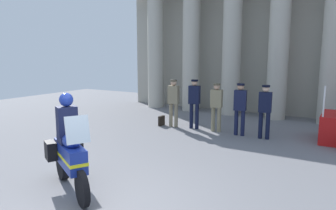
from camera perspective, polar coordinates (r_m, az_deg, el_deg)
colonnade_backdrop at (r=14.17m, az=15.95°, el=11.79°), size 13.16×1.65×6.51m
officer_in_row_0 at (r=11.33m, az=1.00°, el=1.03°), size 0.40×0.27×1.72m
officer_in_row_1 at (r=11.09m, az=4.78°, el=0.92°), size 0.40×0.27×1.74m
officer_in_row_2 at (r=10.75m, az=8.74°, el=0.29°), size 0.40×0.27×1.65m
officer_in_row_3 at (r=10.39m, az=12.89°, el=-0.02°), size 0.40×0.27×1.70m
officer_in_row_4 at (r=10.16m, az=17.12°, el=-0.42°), size 0.40×0.27×1.68m
motorcycle_with_rider at (r=6.37m, az=-17.43°, el=-7.83°), size 1.90×1.17×1.90m
briefcase_on_ground at (r=11.69m, az=-1.18°, el=-2.86°), size 0.10×0.32×0.36m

